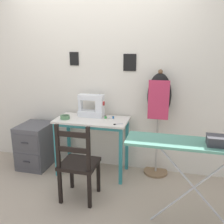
# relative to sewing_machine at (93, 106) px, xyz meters

# --- Properties ---
(ground_plane) EXTENTS (14.00, 14.00, 0.00)m
(ground_plane) POSITION_rel_sewing_machine_xyz_m (0.03, -0.36, -0.91)
(ground_plane) COLOR tan
(wall_back) EXTENTS (10.00, 0.06, 2.55)m
(wall_back) POSITION_rel_sewing_machine_xyz_m (0.03, 0.19, 0.37)
(wall_back) COLOR silver
(wall_back) RESTS_ON ground_plane
(sewing_table) EXTENTS (0.94, 0.49, 0.77)m
(sewing_table) POSITION_rel_sewing_machine_xyz_m (0.03, -0.13, -0.26)
(sewing_table) COLOR silver
(sewing_table) RESTS_ON ground_plane
(sewing_machine) EXTENTS (0.35, 0.15, 0.32)m
(sewing_machine) POSITION_rel_sewing_machine_xyz_m (0.00, 0.00, 0.00)
(sewing_machine) COLOR white
(sewing_machine) RESTS_ON sewing_table
(fabric_bowl) EXTENTS (0.12, 0.12, 0.05)m
(fabric_bowl) POSITION_rel_sewing_machine_xyz_m (-0.31, -0.20, -0.12)
(fabric_bowl) COLOR #56895B
(fabric_bowl) RESTS_ON sewing_table
(scissors) EXTENTS (0.12, 0.09, 0.01)m
(scissors) POSITION_rel_sewing_machine_xyz_m (0.39, -0.26, -0.14)
(scissors) COLOR silver
(scissors) RESTS_ON sewing_table
(thread_spool_near_machine) EXTENTS (0.04, 0.04, 0.04)m
(thread_spool_near_machine) POSITION_rel_sewing_machine_xyz_m (0.19, -0.05, -0.12)
(thread_spool_near_machine) COLOR green
(thread_spool_near_machine) RESTS_ON sewing_table
(thread_spool_mid_table) EXTENTS (0.04, 0.04, 0.03)m
(thread_spool_mid_table) POSITION_rel_sewing_machine_xyz_m (0.25, -0.05, -0.12)
(thread_spool_mid_table) COLOR silver
(thread_spool_mid_table) RESTS_ON sewing_table
(thread_spool_far_edge) EXTENTS (0.03, 0.03, 0.04)m
(thread_spool_far_edge) POSITION_rel_sewing_machine_xyz_m (0.29, -0.03, -0.12)
(thread_spool_far_edge) COLOR #2875C1
(thread_spool_far_edge) RESTS_ON sewing_table
(wooden_chair) EXTENTS (0.40, 0.38, 0.92)m
(wooden_chair) POSITION_rel_sewing_machine_xyz_m (0.07, -0.74, -0.48)
(wooden_chair) COLOR black
(wooden_chair) RESTS_ON ground_plane
(filing_cabinet) EXTENTS (0.41, 0.51, 0.62)m
(filing_cabinet) POSITION_rel_sewing_machine_xyz_m (-0.83, -0.12, -0.60)
(filing_cabinet) COLOR #4C4C51
(filing_cabinet) RESTS_ON ground_plane
(dress_form) EXTENTS (0.32, 0.32, 1.41)m
(dress_form) POSITION_rel_sewing_machine_xyz_m (0.87, 0.07, 0.08)
(dress_form) COLOR #846647
(dress_form) RESTS_ON ground_plane
(ironing_board) EXTENTS (1.28, 0.33, 0.87)m
(ironing_board) POSITION_rel_sewing_machine_xyz_m (1.28, -0.90, -0.09)
(ironing_board) COLOR #518E7A
(ironing_board) RESTS_ON ground_plane
(storage_box) EXTENTS (0.18, 0.15, 0.08)m
(storage_box) POSITION_rel_sewing_machine_xyz_m (1.43, -0.92, 0.00)
(storage_box) COLOR #333338
(storage_box) RESTS_ON ironing_board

